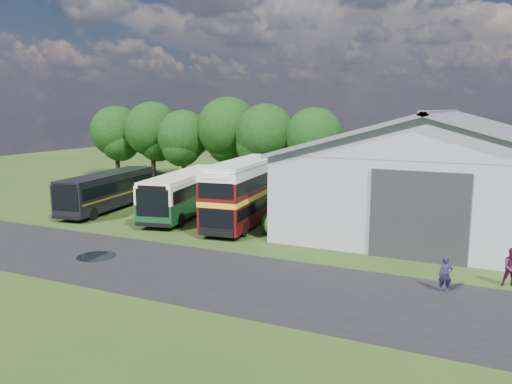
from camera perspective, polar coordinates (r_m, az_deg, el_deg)
The scene contains 18 objects.
ground at distance 31.18m, azimuth -11.95°, elevation -6.15°, with size 120.00×120.00×0.00m, color #203812.
asphalt_road at distance 27.15m, azimuth -10.70°, elevation -8.47°, with size 60.00×8.00×0.02m, color black.
puddle at distance 29.92m, azimuth -17.75°, elevation -7.07°, with size 2.20×2.20×0.01m, color black.
storage_shed at distance 40.16m, azimuth 20.38°, elevation 3.01°, with size 18.80×24.80×8.15m.
tree_far_left at distance 63.26m, azimuth -15.70°, elevation 6.69°, with size 6.12×6.12×8.64m.
tree_left_a at distance 60.49m, azimuth -11.78°, elevation 7.02°, with size 6.46×6.46×9.12m.
tree_left_b at distance 56.83m, azimuth -8.31°, elevation 6.35°, with size 5.78×5.78×8.16m.
tree_mid at distance 55.32m, azimuth -3.22°, elevation 7.31°, with size 6.80×6.80×9.60m.
tree_right_a at distance 52.24m, azimuth 1.12°, elevation 6.65°, with size 6.26×6.26×8.83m.
tree_right_b at distance 51.17m, azimuth 6.63°, elevation 6.25°, with size 5.98×5.98×8.45m.
shrub_front at distance 33.47m, azimuth 2.07°, elevation -4.86°, with size 1.70×1.70×1.70m, color #194714.
shrub_mid at distance 35.26m, azimuth 3.35°, elevation -4.12°, with size 1.60×1.60×1.60m, color #194714.
shrub_back at distance 37.08m, azimuth 4.51°, elevation -3.46°, with size 1.80×1.80×1.80m, color #194714.
bus_green_single at distance 39.81m, azimuth -7.97°, elevation -0.02°, with size 4.98×12.35×3.32m.
bus_maroon_double at distance 36.17m, azimuth -1.24°, elevation -0.03°, with size 3.91×10.99×4.62m.
bus_dark_single at distance 43.06m, azimuth -16.55°, elevation 0.19°, with size 4.17×11.28×3.04m.
visitor_a at distance 24.55m, azimuth 20.82°, elevation -8.86°, with size 0.61×0.40×1.67m, color #1D1937.
visitor_b at distance 26.47m, azimuth 27.25°, elevation -7.74°, with size 0.91×0.71×1.88m, color #3D1328.
Camera 1 is at (18.32, -23.82, 8.32)m, focal length 35.00 mm.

